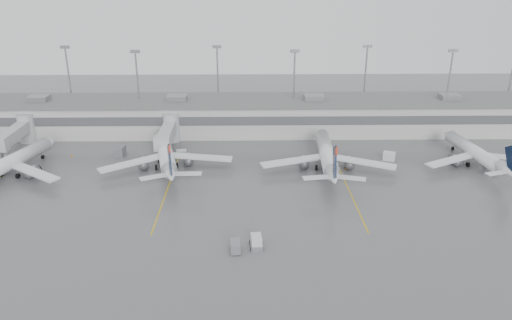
{
  "coord_description": "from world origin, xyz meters",
  "views": [
    {
      "loc": [
        -1.79,
        -66.14,
        40.31
      ],
      "look_at": [
        -0.34,
        24.0,
        5.0
      ],
      "focal_mm": 35.0,
      "sensor_mm": 36.0,
      "label": 1
    }
  ],
  "objects_px": {
    "baggage_tug": "(256,243)",
    "jet_mid_right": "(327,155)",
    "jet_far_right": "(477,153)",
    "jet_mid_left": "(166,154)",
    "jet_far_left": "(9,163)"
  },
  "relations": [
    {
      "from": "jet_far_left",
      "to": "baggage_tug",
      "type": "height_order",
      "value": "jet_far_left"
    },
    {
      "from": "baggage_tug",
      "to": "jet_far_right",
      "type": "bearing_deg",
      "value": 29.81
    },
    {
      "from": "jet_far_left",
      "to": "jet_far_right",
      "type": "xyz_separation_m",
      "value": [
        97.48,
        4.43,
        -0.15
      ]
    },
    {
      "from": "jet_mid_right",
      "to": "jet_mid_left",
      "type": "bearing_deg",
      "value": -178.92
    },
    {
      "from": "baggage_tug",
      "to": "jet_mid_left",
      "type": "bearing_deg",
      "value": 115.34
    },
    {
      "from": "jet_mid_right",
      "to": "baggage_tug",
      "type": "bearing_deg",
      "value": -113.08
    },
    {
      "from": "jet_mid_right",
      "to": "jet_far_left",
      "type": "bearing_deg",
      "value": -174.21
    },
    {
      "from": "jet_far_left",
      "to": "jet_mid_left",
      "type": "distance_m",
      "value": 31.36
    },
    {
      "from": "jet_mid_right",
      "to": "baggage_tug",
      "type": "distance_m",
      "value": 34.81
    },
    {
      "from": "jet_mid_left",
      "to": "jet_far_right",
      "type": "relative_size",
      "value": 1.1
    },
    {
      "from": "jet_far_left",
      "to": "jet_far_right",
      "type": "bearing_deg",
      "value": 17.86
    },
    {
      "from": "baggage_tug",
      "to": "jet_mid_right",
      "type": "bearing_deg",
      "value": 59.1
    },
    {
      "from": "jet_mid_left",
      "to": "jet_mid_right",
      "type": "relative_size",
      "value": 0.98
    },
    {
      "from": "jet_mid_right",
      "to": "jet_far_right",
      "type": "height_order",
      "value": "jet_mid_right"
    },
    {
      "from": "jet_mid_right",
      "to": "jet_far_right",
      "type": "bearing_deg",
      "value": 6.01
    }
  ]
}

